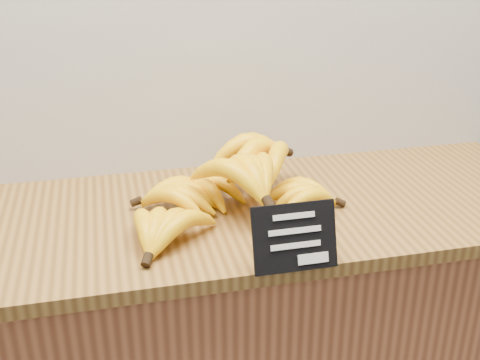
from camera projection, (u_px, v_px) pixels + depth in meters
The scene contains 3 objects.
counter_top at pixel (235, 214), 1.34m from camera, with size 1.53×0.54×0.03m, color olive.
chalkboard_sign at pixel (295, 237), 1.09m from camera, with size 0.16×0.01×0.13m, color black.
banana_pile at pixel (229, 185), 1.31m from camera, with size 0.53×0.37×0.13m.
Camera 1 is at (-0.28, 1.59, 1.54)m, focal length 45.00 mm.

